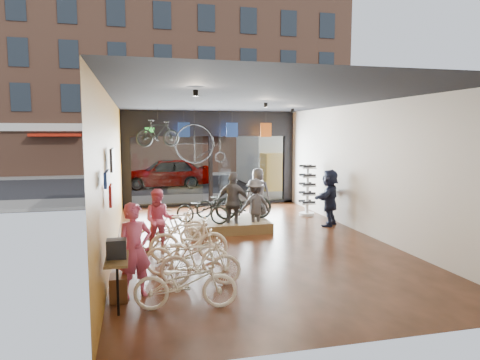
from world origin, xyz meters
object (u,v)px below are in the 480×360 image
object	(u,v)px
customer_2	(233,203)
penny_farthing	(203,145)
street_car	(165,173)
sunglasses_rack	(307,190)
floor_bike_2	(187,254)
customer_0	(135,250)
customer_1	(159,220)
floor_bike_1	(200,262)
display_bike_right	(220,203)
customer_5	(330,197)
floor_bike_0	(186,282)
floor_bike_5	(177,226)
box_truck	(272,161)
floor_bike_3	(189,239)
display_bike_left	(202,210)
display_bike_mid	(244,202)
customer_3	(255,205)
hung_bike	(158,133)
customer_4	(258,192)
floor_bike_4	(170,232)

from	to	relation	value
customer_2	penny_farthing	bearing A→B (deg)	-50.30
street_car	sunglasses_rack	size ratio (longest dim) A/B	2.58
floor_bike_2	sunglasses_rack	distance (m)	7.37
customer_0	customer_1	bearing A→B (deg)	60.58
floor_bike_1	display_bike_right	distance (m)	5.36
customer_1	penny_farthing	world-z (taller)	penny_farthing
customer_5	floor_bike_0	bearing A→B (deg)	-3.00
floor_bike_5	customer_5	distance (m)	5.03
floor_bike_5	display_bike_right	bearing A→B (deg)	-34.05
box_truck	customer_0	bearing A→B (deg)	-116.57
floor_bike_3	display_bike_left	bearing A→B (deg)	-7.45
box_truck	display_bike_mid	distance (m)	10.45
floor_bike_0	customer_3	distance (m)	5.84
box_truck	customer_2	distance (m)	11.00
floor_bike_0	floor_bike_2	size ratio (longest dim) A/B	0.98
customer_3	display_bike_mid	bearing A→B (deg)	-66.40
floor_bike_5	display_bike_right	distance (m)	2.34
hung_bike	box_truck	bearing A→B (deg)	-60.29
display_bike_left	penny_farthing	bearing A→B (deg)	16.14
street_car	hung_bike	xyz separation A→B (m)	(-0.73, -7.80, 2.12)
floor_bike_1	display_bike_left	xyz separation A→B (m)	(0.68, 4.24, 0.24)
customer_2	display_bike_mid	bearing A→B (deg)	-101.76
display_bike_mid	penny_farthing	world-z (taller)	penny_farthing
floor_bike_3	street_car	bearing A→B (deg)	5.89
sunglasses_rack	hung_bike	bearing A→B (deg)	147.74
box_truck	customer_0	xyz separation A→B (m)	(-7.23, -14.46, -0.54)
floor_bike_5	display_bike_left	bearing A→B (deg)	-37.75
floor_bike_2	customer_1	xyz separation A→B (m)	(-0.46, 2.00, 0.32)
display_bike_left	customer_2	xyz separation A→B (m)	(0.91, -0.09, 0.19)
box_truck	display_bike_right	size ratio (longest dim) A/B	4.25
display_bike_left	floor_bike_5	bearing A→B (deg)	161.25
box_truck	customer_1	bearing A→B (deg)	-119.92
box_truck	customer_4	distance (m)	8.43
customer_3	customer_4	size ratio (longest dim) A/B	0.92
customer_4	customer_5	distance (m)	2.66
display_bike_left	customer_1	size ratio (longest dim) A/B	1.01
hung_bike	customer_4	bearing A→B (deg)	-124.27
floor_bike_2	sunglasses_rack	bearing A→B (deg)	-27.45
box_truck	hung_bike	xyz separation A→B (m)	(-6.41, -6.80, 1.53)
floor_bike_3	floor_bike_1	bearing A→B (deg)	-171.10
floor_bike_2	customer_2	xyz separation A→B (m)	(1.77, 3.51, 0.44)
display_bike_right	penny_farthing	world-z (taller)	penny_farthing
floor_bike_4	customer_0	size ratio (longest dim) A/B	0.94
display_bike_left	customer_3	xyz separation A→B (m)	(1.58, -0.07, 0.07)
customer_2	customer_5	bearing A→B (deg)	-142.54
box_truck	floor_bike_0	bearing A→B (deg)	-112.84
street_car	sunglasses_rack	world-z (taller)	sunglasses_rack
customer_2	sunglasses_rack	distance (m)	3.71
floor_bike_1	floor_bike_5	world-z (taller)	floor_bike_1
street_car	customer_0	distance (m)	15.54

